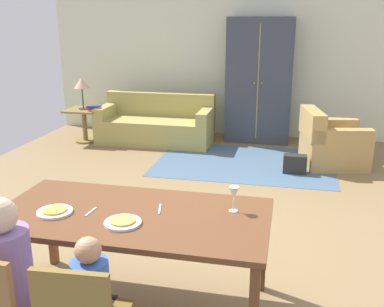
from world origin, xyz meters
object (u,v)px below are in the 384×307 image
(couch, at_px, (156,125))
(book_upper, at_px, (94,107))
(handbag, at_px, (295,164))
(plate_near_child, at_px, (123,223))
(person_man, at_px, (13,287))
(wine_glass, at_px, (234,194))
(table_lamp, at_px, (82,84))
(armchair, at_px, (330,144))
(book_lower, at_px, (91,108))
(plate_near_man, at_px, (55,212))
(side_table, at_px, (84,121))
(armoire, at_px, (259,81))
(dining_table, at_px, (132,221))

(couch, relative_size, book_upper, 8.84)
(book_upper, xyz_separation_m, handbag, (3.40, -0.94, -0.49))
(plate_near_child, height_order, person_man, person_man)
(wine_glass, height_order, table_lamp, table_lamp)
(armchair, distance_m, book_lower, 3.97)
(handbag, bearing_deg, plate_near_man, -116.33)
(side_table, xyz_separation_m, table_lamp, (-0.00, 0.00, 0.63))
(armoire, bearing_deg, table_lamp, -165.54)
(wine_glass, xyz_separation_m, couch, (-1.88, 4.29, -0.59))
(person_man, height_order, book_lower, person_man)
(plate_near_child, xyz_separation_m, table_lamp, (-2.41, 4.39, 0.24))
(table_lamp, height_order, book_lower, table_lamp)
(dining_table, bearing_deg, person_man, -128.53)
(armoire, height_order, side_table, armoire)
(dining_table, bearing_deg, table_lamp, 119.77)
(dining_table, relative_size, table_lamp, 3.57)
(couch, xyz_separation_m, table_lamp, (-1.22, -0.26, 0.71))
(plate_near_man, height_order, couch, couch)
(wine_glass, bearing_deg, couch, 113.68)
(side_table, relative_size, book_upper, 2.64)
(dining_table, distance_m, book_upper, 4.81)
(table_lamp, bearing_deg, armchair, -5.74)
(side_table, height_order, book_lower, book_lower)
(person_man, bearing_deg, couch, 97.31)
(dining_table, height_order, table_lamp, table_lamp)
(plate_near_man, bearing_deg, book_lower, 111.81)
(wine_glass, xyz_separation_m, table_lamp, (-3.10, 4.03, 0.12))
(plate_near_child, distance_m, table_lamp, 5.02)
(side_table, bearing_deg, plate_near_man, -66.55)
(dining_table, distance_m, person_man, 0.87)
(table_lamp, xyz_separation_m, handbag, (3.58, -0.90, -0.88))
(side_table, bearing_deg, table_lamp, 135.00)
(armchair, height_order, side_table, armchair)
(plate_near_child, height_order, book_upper, plate_near_child)
(book_lower, bearing_deg, plate_near_man, -68.19)
(couch, height_order, handbag, couch)
(couch, bearing_deg, armoire, 16.21)
(armchair, xyz_separation_m, book_lower, (-3.93, 0.42, 0.28))
(dining_table, xyz_separation_m, armchair, (1.67, 3.80, -0.37))
(couch, distance_m, table_lamp, 1.43)
(couch, bearing_deg, table_lamp, -168.04)
(plate_near_child, xyz_separation_m, armoire, (0.52, 5.15, 0.28))
(plate_near_man, relative_size, armchair, 0.25)
(couch, bearing_deg, person_man, -82.69)
(armoire, distance_m, book_lower, 2.92)
(plate_near_man, height_order, plate_near_child, same)
(plate_near_man, xyz_separation_m, couch, (-0.66, 4.59, -0.47))
(person_man, height_order, armchair, person_man)
(plate_near_man, height_order, person_man, person_man)
(armchair, height_order, handbag, armchair)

